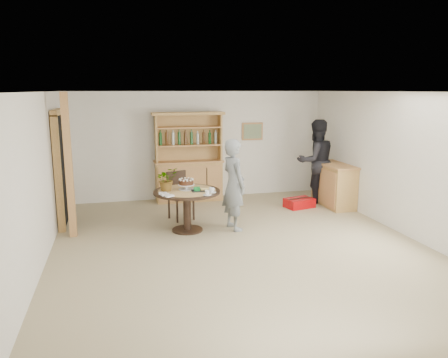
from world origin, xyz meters
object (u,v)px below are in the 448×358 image
at_px(dining_table, 187,199).
at_px(dining_chair, 179,192).
at_px(teen_boy, 234,185).
at_px(hutch, 189,171).
at_px(red_suitcase, 299,203).
at_px(sideboard, 334,185).
at_px(adult_person, 316,161).

distance_m(dining_table, dining_chair, 0.83).
bearing_deg(dining_chair, teen_boy, -65.80).
height_order(hutch, teen_boy, hutch).
bearing_deg(teen_boy, red_suitcase, -71.34).
bearing_deg(red_suitcase, hutch, 138.63).
height_order(sideboard, teen_boy, teen_boy).
distance_m(dining_table, red_suitcase, 2.87).
bearing_deg(red_suitcase, teen_boy, -161.22).
xyz_separation_m(dining_table, teen_boy, (0.85, -0.10, 0.23)).
bearing_deg(adult_person, dining_table, 18.32).
bearing_deg(sideboard, dining_chair, -177.47).
bearing_deg(sideboard, adult_person, 122.43).
bearing_deg(hutch, teen_boy, -79.10).
distance_m(dining_table, teen_boy, 0.89).
bearing_deg(adult_person, dining_chair, 4.71).
xyz_separation_m(dining_table, dining_chair, (-0.03, 0.83, -0.07)).
distance_m(hutch, red_suitcase, 2.61).
bearing_deg(teen_boy, hutch, -2.16).
bearing_deg(dining_table, hutch, 79.71).
xyz_separation_m(sideboard, adult_person, (-0.26, 0.41, 0.47)).
xyz_separation_m(teen_boy, adult_person, (2.33, 1.49, 0.11)).
relative_size(sideboard, dining_chair, 1.33).
height_order(hutch, dining_table, hutch).
bearing_deg(dining_table, dining_chair, 91.82).
xyz_separation_m(sideboard, dining_chair, (-3.47, -0.15, 0.06)).
height_order(hutch, sideboard, hutch).
bearing_deg(sideboard, dining_table, -164.13).
xyz_separation_m(dining_chair, adult_person, (3.21, 0.57, 0.41)).
bearing_deg(dining_chair, hutch, 53.64).
xyz_separation_m(dining_table, adult_person, (3.18, 1.39, 0.34)).
distance_m(sideboard, red_suitcase, 0.88).
bearing_deg(adult_person, sideboard, 117.12).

